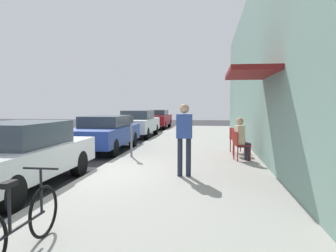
{
  "coord_description": "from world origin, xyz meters",
  "views": [
    {
      "loc": [
        2.98,
        -7.18,
        1.79
      ],
      "look_at": [
        0.99,
        7.41,
        0.8
      ],
      "focal_mm": 33.49,
      "sensor_mm": 36.0,
      "label": 1
    }
  ],
  "objects_px": {
    "parked_car_1": "(105,133)",
    "parked_car_3": "(157,119)",
    "parked_car_2": "(138,123)",
    "seated_patron_0": "(241,137)",
    "cafe_chair_1": "(237,141)",
    "cafe_chair_0": "(239,144)",
    "bicycle_0": "(19,225)",
    "cafe_chair_2": "(235,138)",
    "parking_meter": "(131,133)",
    "pedestrian_standing": "(184,134)",
    "parked_car_0": "(17,155)"
  },
  "relations": [
    {
      "from": "parked_car_1",
      "to": "parked_car_3",
      "type": "bearing_deg",
      "value": 90.0
    },
    {
      "from": "parked_car_1",
      "to": "parked_car_2",
      "type": "height_order",
      "value": "parked_car_2"
    },
    {
      "from": "parked_car_1",
      "to": "seated_patron_0",
      "type": "xyz_separation_m",
      "value": [
        5.01,
        -2.07,
        0.09
      ]
    },
    {
      "from": "cafe_chair_1",
      "to": "seated_patron_0",
      "type": "bearing_deg",
      "value": -86.0
    },
    {
      "from": "parked_car_3",
      "to": "parked_car_2",
      "type": "bearing_deg",
      "value": -90.0
    },
    {
      "from": "cafe_chair_0",
      "to": "seated_patron_0",
      "type": "relative_size",
      "value": 0.67
    },
    {
      "from": "parked_car_3",
      "to": "bicycle_0",
      "type": "relative_size",
      "value": 2.57
    },
    {
      "from": "cafe_chair_0",
      "to": "cafe_chair_2",
      "type": "bearing_deg",
      "value": 89.97
    },
    {
      "from": "parking_meter",
      "to": "pedestrian_standing",
      "type": "xyz_separation_m",
      "value": [
        1.93,
        -2.55,
        0.23
      ]
    },
    {
      "from": "parking_meter",
      "to": "bicycle_0",
      "type": "relative_size",
      "value": 0.77
    },
    {
      "from": "seated_patron_0",
      "to": "cafe_chair_2",
      "type": "bearing_deg",
      "value": 92.07
    },
    {
      "from": "parked_car_3",
      "to": "cafe_chair_2",
      "type": "bearing_deg",
      "value": -68.2
    },
    {
      "from": "cafe_chair_2",
      "to": "pedestrian_standing",
      "type": "height_order",
      "value": "pedestrian_standing"
    },
    {
      "from": "parked_car_0",
      "to": "cafe_chair_1",
      "type": "relative_size",
      "value": 5.06
    },
    {
      "from": "cafe_chair_0",
      "to": "cafe_chair_2",
      "type": "relative_size",
      "value": 1.0
    },
    {
      "from": "parked_car_1",
      "to": "cafe_chair_2",
      "type": "distance_m",
      "value": 4.97
    },
    {
      "from": "parked_car_1",
      "to": "pedestrian_standing",
      "type": "xyz_separation_m",
      "value": [
        3.48,
        -4.42,
        0.4
      ]
    },
    {
      "from": "parking_meter",
      "to": "cafe_chair_1",
      "type": "height_order",
      "value": "parking_meter"
    },
    {
      "from": "parked_car_3",
      "to": "pedestrian_standing",
      "type": "height_order",
      "value": "pedestrian_standing"
    },
    {
      "from": "bicycle_0",
      "to": "cafe_chair_1",
      "type": "xyz_separation_m",
      "value": [
        2.95,
        7.36,
        0.14
      ]
    },
    {
      "from": "bicycle_0",
      "to": "seated_patron_0",
      "type": "relative_size",
      "value": 1.33
    },
    {
      "from": "seated_patron_0",
      "to": "cafe_chair_1",
      "type": "xyz_separation_m",
      "value": [
        -0.06,
        0.87,
        -0.19
      ]
    },
    {
      "from": "parked_car_0",
      "to": "bicycle_0",
      "type": "xyz_separation_m",
      "value": [
        2.0,
        -3.01,
        -0.25
      ]
    },
    {
      "from": "parked_car_2",
      "to": "seated_patron_0",
      "type": "height_order",
      "value": "parked_car_2"
    },
    {
      "from": "parked_car_2",
      "to": "cafe_chair_0",
      "type": "xyz_separation_m",
      "value": [
        4.95,
        -7.65,
        -0.14
      ]
    },
    {
      "from": "parking_meter",
      "to": "cafe_chair_1",
      "type": "distance_m",
      "value": 3.47
    },
    {
      "from": "seated_patron_0",
      "to": "cafe_chair_2",
      "type": "relative_size",
      "value": 1.48
    },
    {
      "from": "parked_car_0",
      "to": "pedestrian_standing",
      "type": "height_order",
      "value": "pedestrian_standing"
    },
    {
      "from": "bicycle_0",
      "to": "cafe_chair_1",
      "type": "distance_m",
      "value": 7.92
    },
    {
      "from": "parking_meter",
      "to": "cafe_chair_1",
      "type": "relative_size",
      "value": 1.52
    },
    {
      "from": "parking_meter",
      "to": "seated_patron_0",
      "type": "bearing_deg",
      "value": -3.38
    },
    {
      "from": "bicycle_0",
      "to": "pedestrian_standing",
      "type": "bearing_deg",
      "value": 70.4
    },
    {
      "from": "parking_meter",
      "to": "seated_patron_0",
      "type": "relative_size",
      "value": 1.02
    },
    {
      "from": "parked_car_2",
      "to": "bicycle_0",
      "type": "xyz_separation_m",
      "value": [
        2.0,
        -14.12,
        -0.29
      ]
    },
    {
      "from": "parked_car_1",
      "to": "bicycle_0",
      "type": "height_order",
      "value": "parked_car_1"
    },
    {
      "from": "parked_car_3",
      "to": "cafe_chair_1",
      "type": "height_order",
      "value": "parked_car_3"
    },
    {
      "from": "parking_meter",
      "to": "cafe_chair_2",
      "type": "relative_size",
      "value": 1.52
    },
    {
      "from": "parked_car_3",
      "to": "parking_meter",
      "type": "distance_m",
      "value": 13.86
    },
    {
      "from": "seated_patron_0",
      "to": "pedestrian_standing",
      "type": "bearing_deg",
      "value": -123.16
    },
    {
      "from": "parked_car_1",
      "to": "parked_car_2",
      "type": "relative_size",
      "value": 1.0
    },
    {
      "from": "seated_patron_0",
      "to": "cafe_chair_1",
      "type": "relative_size",
      "value": 1.48
    },
    {
      "from": "seated_patron_0",
      "to": "cafe_chair_2",
      "type": "xyz_separation_m",
      "value": [
        -0.06,
        1.6,
        -0.19
      ]
    },
    {
      "from": "parked_car_1",
      "to": "seated_patron_0",
      "type": "height_order",
      "value": "seated_patron_0"
    },
    {
      "from": "parked_car_1",
      "to": "pedestrian_standing",
      "type": "distance_m",
      "value": 5.64
    },
    {
      "from": "parking_meter",
      "to": "cafe_chair_0",
      "type": "bearing_deg",
      "value": -3.66
    },
    {
      "from": "parked_car_0",
      "to": "parked_car_3",
      "type": "bearing_deg",
      "value": 90.0
    },
    {
      "from": "parked_car_1",
      "to": "cafe_chair_0",
      "type": "height_order",
      "value": "parked_car_1"
    },
    {
      "from": "parked_car_3",
      "to": "bicycle_0",
      "type": "distance_m",
      "value": 20.56
    },
    {
      "from": "pedestrian_standing",
      "to": "parked_car_3",
      "type": "bearing_deg",
      "value": 102.02
    },
    {
      "from": "bicycle_0",
      "to": "cafe_chair_2",
      "type": "xyz_separation_m",
      "value": [
        2.95,
        8.08,
        0.14
      ]
    }
  ]
}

